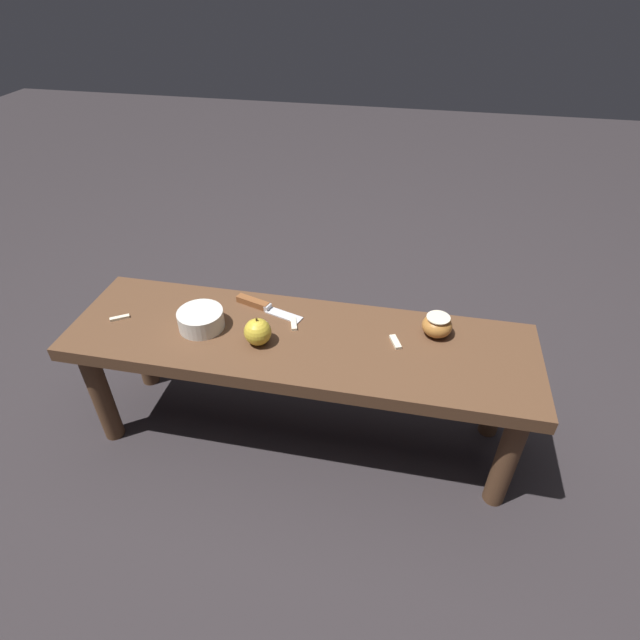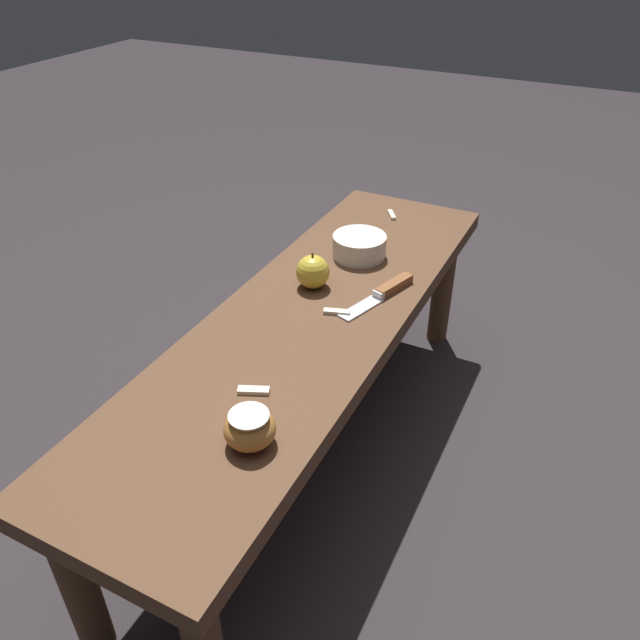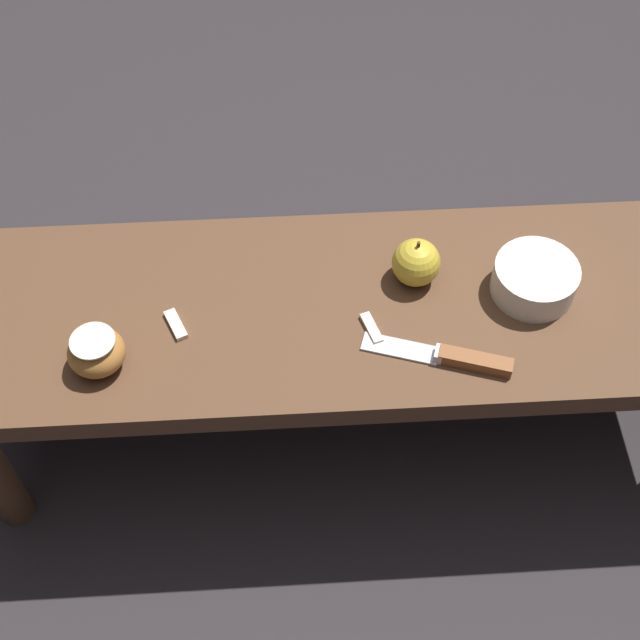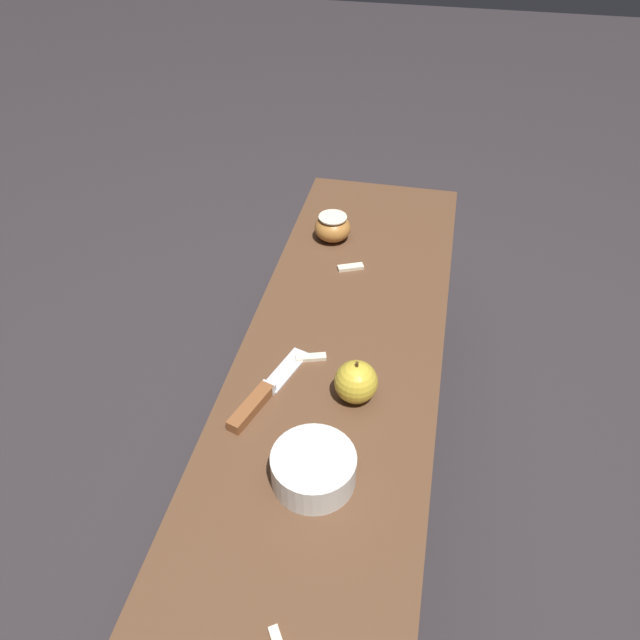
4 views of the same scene
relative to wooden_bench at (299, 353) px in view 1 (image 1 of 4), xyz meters
The scene contains 9 objects.
ground_plane 0.34m from the wooden_bench, ahead, with size 8.00×8.00×0.00m, color #2D282B.
wooden_bench is the anchor object (origin of this frame).
knife 0.19m from the wooden_bench, 142.09° to the left, with size 0.22×0.09×0.02m.
apple_whole 0.15m from the wooden_bench, 156.04° to the right, with size 0.07×0.07×0.08m.
apple_cut 0.39m from the wooden_bench, 13.19° to the left, with size 0.08×0.08×0.06m.
apple_slice_near_knife 0.53m from the wooden_bench, behind, with size 0.05×0.04×0.01m.
apple_slice_center 0.27m from the wooden_bench, ahead, with size 0.04×0.06×0.01m.
apple_slice_near_bowl 0.09m from the wooden_bench, 118.25° to the left, with size 0.03×0.06×0.01m.
bowl 0.29m from the wooden_bench, behind, with size 0.13×0.13×0.05m.
Camera 1 is at (0.27, -1.03, 1.27)m, focal length 28.00 mm.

